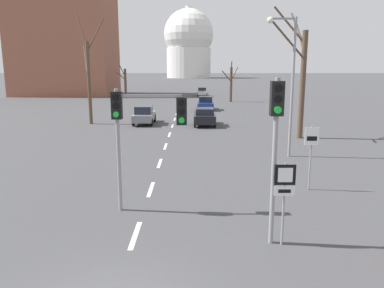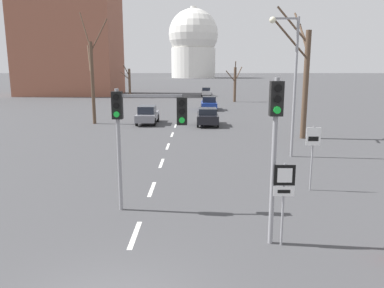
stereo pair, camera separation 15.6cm
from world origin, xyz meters
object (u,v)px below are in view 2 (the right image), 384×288
at_px(traffic_signal_centre_tall, 141,119).
at_px(speed_limit_sign, 313,147).
at_px(street_lamp_right, 290,73).
at_px(sedan_mid_centre, 147,115).
at_px(sedan_near_left, 208,117).
at_px(traffic_signal_near_right, 275,130).
at_px(sedan_near_right, 206,92).
at_px(sedan_far_left, 209,103).
at_px(route_sign_post, 284,190).

relative_size(traffic_signal_centre_tall, speed_limit_sign, 1.60).
xyz_separation_m(street_lamp_right, sedan_mid_centre, (-9.89, 13.15, -3.96)).
bearing_deg(traffic_signal_centre_tall, sedan_mid_centre, 96.97).
bearing_deg(sedan_mid_centre, traffic_signal_centre_tall, -83.03).
relative_size(traffic_signal_centre_tall, sedan_near_left, 1.06).
relative_size(traffic_signal_near_right, speed_limit_sign, 1.76).
xyz_separation_m(street_lamp_right, sedan_near_right, (-3.57, 48.85, -4.00)).
relative_size(traffic_signal_centre_tall, sedan_near_right, 1.04).
xyz_separation_m(sedan_near_left, sedan_far_left, (0.53, 12.94, 0.03)).
bearing_deg(sedan_near_left, sedan_far_left, 87.64).
relative_size(sedan_near_left, sedan_far_left, 0.95).
relative_size(traffic_signal_near_right, street_lamp_right, 0.62).
bearing_deg(sedan_far_left, sedan_near_right, 89.49).
bearing_deg(street_lamp_right, traffic_signal_centre_tall, -130.24).
bearing_deg(street_lamp_right, sedan_near_right, 94.18).
distance_m(traffic_signal_centre_tall, sedan_near_right, 57.58).
xyz_separation_m(route_sign_post, sedan_mid_centre, (-7.10, 24.45, -0.84)).
xyz_separation_m(traffic_signal_near_right, speed_limit_sign, (2.65, 4.98, -1.53)).
height_order(speed_limit_sign, sedan_mid_centre, speed_limit_sign).
relative_size(sedan_near_right, sedan_mid_centre, 0.93).
xyz_separation_m(route_sign_post, sedan_far_left, (-0.99, 36.46, -0.85)).
xyz_separation_m(traffic_signal_centre_tall, sedan_near_right, (3.67, 57.41, -2.53)).
xyz_separation_m(speed_limit_sign, sedan_near_left, (-3.87, 18.42, -1.06)).
height_order(speed_limit_sign, sedan_near_left, speed_limit_sign).
bearing_deg(traffic_signal_near_right, sedan_far_left, 91.08).
height_order(traffic_signal_near_right, sedan_far_left, traffic_signal_near_right).
xyz_separation_m(street_lamp_right, sedan_near_left, (-4.31, 12.21, -4.01)).
height_order(route_sign_post, sedan_near_left, route_sign_post).
xyz_separation_m(traffic_signal_centre_tall, speed_limit_sign, (6.80, 2.35, -1.49)).
height_order(speed_limit_sign, sedan_near_right, speed_limit_sign).
height_order(traffic_signal_centre_tall, sedan_near_right, traffic_signal_centre_tall).
distance_m(traffic_signal_centre_tall, sedan_mid_centre, 22.01).
bearing_deg(sedan_near_left, sedan_near_right, 88.84).
distance_m(traffic_signal_near_right, route_sign_post, 1.74).
height_order(traffic_signal_near_right, speed_limit_sign, traffic_signal_near_right).
bearing_deg(sedan_near_left, traffic_signal_near_right, -87.02).
relative_size(sedan_mid_centre, sedan_far_left, 1.04).
height_order(speed_limit_sign, street_lamp_right, street_lamp_right).
distance_m(route_sign_post, speed_limit_sign, 5.62).
xyz_separation_m(sedan_near_left, sedan_near_right, (0.74, 36.64, 0.01)).
bearing_deg(street_lamp_right, sedan_mid_centre, 126.97).
bearing_deg(sedan_near_left, street_lamp_right, -70.56).
bearing_deg(speed_limit_sign, sedan_near_right, 93.25).
relative_size(traffic_signal_centre_tall, street_lamp_right, 0.56).
bearing_deg(sedan_mid_centre, sedan_near_left, -9.49).
relative_size(route_sign_post, street_lamp_right, 0.32).
distance_m(traffic_signal_near_right, sedan_near_right, 60.09).
relative_size(route_sign_post, sedan_near_right, 0.58).
bearing_deg(traffic_signal_centre_tall, speed_limit_sign, 19.06).
relative_size(traffic_signal_near_right, sedan_mid_centre, 1.06).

